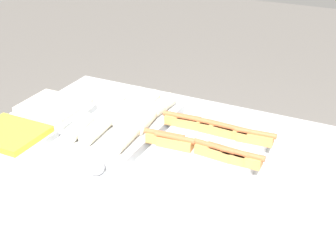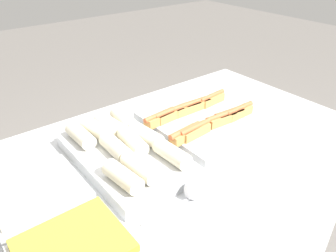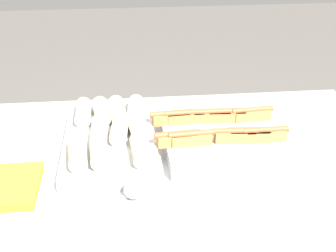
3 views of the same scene
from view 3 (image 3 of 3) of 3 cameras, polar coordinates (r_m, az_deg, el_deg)
name	(u,v)px [view 3 (image 3 of 3)]	position (r m, az deg, el deg)	size (l,w,h in m)	color
counter	(181,240)	(1.90, 1.61, -13.75)	(1.50, 0.88, 0.86)	silver
tray_hotdogs	(216,134)	(1.65, 5.90, -1.03)	(0.46, 0.46, 0.10)	silver
tray_wraps	(111,137)	(1.62, -7.02, -1.35)	(0.31, 0.52, 0.11)	silver
tray_side_back	(12,149)	(1.64, -18.47, -2.64)	(0.28, 0.23, 0.07)	silver
serving_spoon_near	(131,190)	(1.37, -4.55, -7.80)	(0.23, 0.06, 0.06)	silver
serving_spoon_far	(124,106)	(1.89, -5.33, 2.41)	(0.22, 0.06, 0.06)	silver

